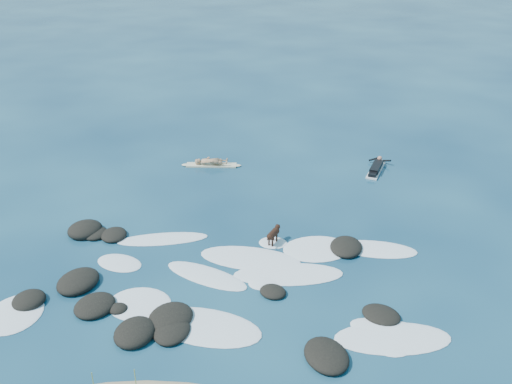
# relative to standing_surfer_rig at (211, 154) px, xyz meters

# --- Properties ---
(ground) EXTENTS (160.00, 160.00, 0.00)m
(ground) POSITION_rel_standing_surfer_rig_xyz_m (2.32, -8.41, -0.67)
(ground) COLOR #0A2642
(ground) RESTS_ON ground
(reef_rocks) EXTENTS (13.00, 7.76, 0.59)m
(reef_rocks) POSITION_rel_standing_surfer_rig_xyz_m (0.57, -10.43, -0.56)
(reef_rocks) COLOR black
(reef_rocks) RESTS_ON ground
(breaking_foam) EXTENTS (14.67, 7.54, 0.12)m
(breaking_foam) POSITION_rel_standing_surfer_rig_xyz_m (3.59, -9.73, -0.66)
(breaking_foam) COLOR white
(breaking_foam) RESTS_ON ground
(standing_surfer_rig) EXTENTS (3.01, 0.76, 1.71)m
(standing_surfer_rig) POSITION_rel_standing_surfer_rig_xyz_m (0.00, 0.00, 0.00)
(standing_surfer_rig) COLOR beige
(standing_surfer_rig) RESTS_ON ground
(paddling_surfer_rig) EXTENTS (1.33, 2.58, 0.45)m
(paddling_surfer_rig) POSITION_rel_standing_surfer_rig_xyz_m (8.15, 0.53, -0.52)
(paddling_surfer_rig) COLOR white
(paddling_surfer_rig) RESTS_ON ground
(dog) EXTENTS (0.52, 1.07, 0.70)m
(dog) POSITION_rel_standing_surfer_rig_xyz_m (3.85, -6.96, -0.21)
(dog) COLOR black
(dog) RESTS_ON ground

